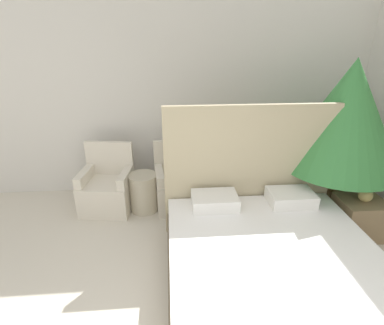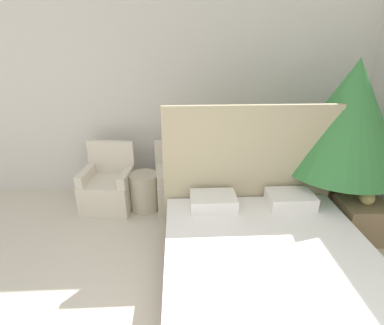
{
  "view_description": "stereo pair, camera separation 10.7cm",
  "coord_description": "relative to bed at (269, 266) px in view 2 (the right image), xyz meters",
  "views": [
    {
      "loc": [
        0.13,
        -0.58,
        2.2
      ],
      "look_at": [
        0.4,
        2.75,
        0.76
      ],
      "focal_mm": 28.0,
      "sensor_mm": 36.0,
      "label": 1
    },
    {
      "loc": [
        0.23,
        -0.58,
        2.2
      ],
      "look_at": [
        0.4,
        2.75,
        0.76
      ],
      "focal_mm": 28.0,
      "sensor_mm": 36.0,
      "label": 2
    }
  ],
  "objects": [
    {
      "name": "nightstand",
      "position": [
        1.29,
        0.74,
        -0.05
      ],
      "size": [
        0.5,
        0.44,
        0.46
      ],
      "color": "#937A56",
      "rests_on": "ground_plane"
    },
    {
      "name": "side_table",
      "position": [
        -1.26,
        1.49,
        -0.02
      ],
      "size": [
        0.38,
        0.38,
        0.52
      ],
      "color": "#B7AD93",
      "rests_on": "ground_plane"
    },
    {
      "name": "table_lamp",
      "position": [
        1.28,
        0.72,
        0.5
      ],
      "size": [
        0.33,
        0.33,
        0.46
      ],
      "color": "tan",
      "rests_on": "nightstand"
    },
    {
      "name": "armchair_near_window_right",
      "position": [
        -0.77,
        1.56,
        -0.01
      ],
      "size": [
        0.69,
        0.62,
        0.88
      ],
      "rotation": [
        0.0,
        0.0,
        0.1
      ],
      "color": "beige",
      "rests_on": "ground_plane"
    },
    {
      "name": "wall_back",
      "position": [
        -1.03,
        2.16,
        1.17
      ],
      "size": [
        10.0,
        0.06,
        2.9
      ],
      "color": "silver",
      "rests_on": "ground_plane"
    },
    {
      "name": "potted_palm",
      "position": [
        1.14,
        1.15,
        1.02
      ],
      "size": [
        1.36,
        1.36,
        1.98
      ],
      "color": "brown",
      "rests_on": "ground_plane"
    },
    {
      "name": "bed",
      "position": [
        0.0,
        0.0,
        0.0
      ],
      "size": [
        1.93,
        2.19,
        1.53
      ],
      "color": "brown",
      "rests_on": "ground_plane"
    },
    {
      "name": "armchair_near_window_left",
      "position": [
        -1.75,
        1.56,
        -0.01
      ],
      "size": [
        0.71,
        0.64,
        0.88
      ],
      "rotation": [
        0.0,
        0.0,
        -0.13
      ],
      "color": "beige",
      "rests_on": "ground_plane"
    }
  ]
}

